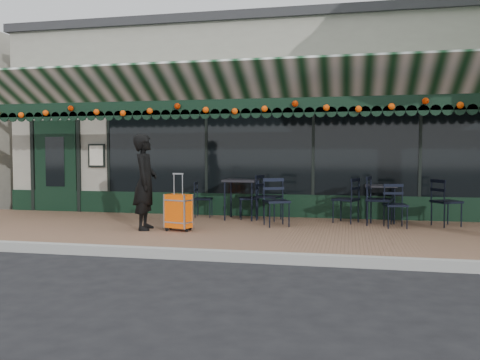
% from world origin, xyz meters
% --- Properties ---
extents(ground, '(80.00, 80.00, 0.00)m').
position_xyz_m(ground, '(0.00, 0.00, 0.00)').
color(ground, black).
rests_on(ground, ground).
extents(sidewalk, '(18.00, 4.00, 0.15)m').
position_xyz_m(sidewalk, '(0.00, 2.00, 0.07)').
color(sidewalk, brown).
rests_on(sidewalk, ground).
extents(curb, '(18.00, 0.16, 0.15)m').
position_xyz_m(curb, '(0.00, -0.08, 0.07)').
color(curb, '#9E9E99').
rests_on(curb, ground).
extents(restaurant_building, '(12.00, 9.60, 4.50)m').
position_xyz_m(restaurant_building, '(0.00, 7.84, 2.27)').
color(restaurant_building, gray).
rests_on(restaurant_building, ground).
extents(woman, '(0.54, 0.71, 1.75)m').
position_xyz_m(woman, '(-1.49, 1.59, 1.02)').
color(woman, black).
rests_on(woman, sidewalk).
extents(suitcase, '(0.51, 0.38, 1.03)m').
position_xyz_m(suitcase, '(-0.84, 1.57, 0.50)').
color(suitcase, '#FF5908').
rests_on(suitcase, sidewalk).
extents(cafe_table_a, '(0.62, 0.62, 0.76)m').
position_xyz_m(cafe_table_a, '(2.79, 3.54, 0.83)').
color(cafe_table_a, black).
rests_on(cafe_table_a, sidewalk).
extents(cafe_table_b, '(0.69, 0.69, 0.85)m').
position_xyz_m(cafe_table_b, '(-0.08, 3.40, 0.91)').
color(cafe_table_b, black).
rests_on(cafe_table_b, sidewalk).
extents(chair_a_left, '(0.61, 0.61, 0.92)m').
position_xyz_m(chair_a_left, '(2.11, 3.30, 0.61)').
color(chair_a_left, black).
rests_on(chair_a_left, sidewalk).
extents(chair_a_right, '(0.58, 0.58, 0.97)m').
position_xyz_m(chair_a_right, '(2.75, 3.09, 0.63)').
color(chair_a_right, black).
rests_on(chair_a_right, sidewalk).
extents(chair_a_front, '(0.48, 0.48, 0.84)m').
position_xyz_m(chair_a_front, '(3.03, 2.80, 0.57)').
color(chair_a_front, black).
rests_on(chair_a_front, sidewalk).
extents(chair_a_extra, '(0.63, 0.63, 0.93)m').
position_xyz_m(chair_a_extra, '(4.00, 3.21, 0.61)').
color(chair_a_extra, black).
rests_on(chair_a_extra, sidewalk).
extents(chair_b_left, '(0.53, 0.53, 0.86)m').
position_xyz_m(chair_b_left, '(0.07, 3.50, 0.58)').
color(chair_b_left, black).
rests_on(chair_b_left, sidewalk).
extents(chair_b_right, '(0.58, 0.58, 0.96)m').
position_xyz_m(chair_b_right, '(0.52, 3.38, 0.63)').
color(chair_b_right, black).
rests_on(chair_b_right, sidewalk).
extents(chair_b_front, '(0.62, 0.62, 0.94)m').
position_xyz_m(chair_b_front, '(0.80, 2.54, 0.62)').
color(chair_b_front, black).
rests_on(chair_b_front, sidewalk).
extents(chair_solo, '(0.44, 0.44, 0.79)m').
position_xyz_m(chair_solo, '(-0.96, 3.58, 0.54)').
color(chair_solo, black).
rests_on(chair_solo, sidewalk).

